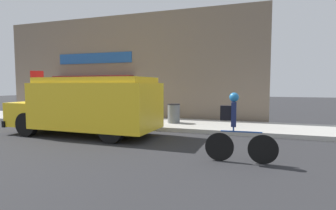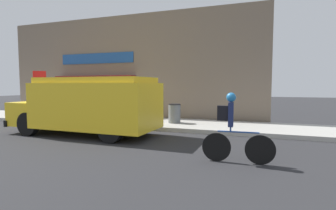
{
  "view_description": "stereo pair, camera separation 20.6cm",
  "coord_description": "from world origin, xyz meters",
  "px_view_note": "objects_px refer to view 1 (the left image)",
  "views": [
    {
      "loc": [
        7.11,
        -9.82,
        1.88
      ],
      "look_at": [
        3.86,
        -0.2,
        1.1
      ],
      "focal_mm": 28.0,
      "sensor_mm": 36.0,
      "label": 1
    },
    {
      "loc": [
        7.3,
        -9.75,
        1.88
      ],
      "look_at": [
        3.86,
        -0.2,
        1.1
      ],
      "focal_mm": 28.0,
      "sensor_mm": 36.0,
      "label": 2
    }
  ],
  "objects_px": {
    "cyclist": "(236,129)",
    "stop_sign_post": "(38,86)",
    "trash_bin": "(174,113)",
    "school_bus": "(89,105)"
  },
  "relations": [
    {
      "from": "cyclist",
      "to": "stop_sign_post",
      "type": "distance_m",
      "value": 10.66
    },
    {
      "from": "stop_sign_post",
      "to": "trash_bin",
      "type": "xyz_separation_m",
      "value": [
        6.83,
        0.9,
        -1.22
      ]
    },
    {
      "from": "stop_sign_post",
      "to": "cyclist",
      "type": "bearing_deg",
      "value": -21.23
    },
    {
      "from": "stop_sign_post",
      "to": "trash_bin",
      "type": "distance_m",
      "value": 6.99
    },
    {
      "from": "cyclist",
      "to": "stop_sign_post",
      "type": "bearing_deg",
      "value": 155.39
    },
    {
      "from": "school_bus",
      "to": "cyclist",
      "type": "distance_m",
      "value": 5.74
    },
    {
      "from": "stop_sign_post",
      "to": "trash_bin",
      "type": "relative_size",
      "value": 2.87
    },
    {
      "from": "cyclist",
      "to": "school_bus",
      "type": "bearing_deg",
      "value": 158.67
    },
    {
      "from": "cyclist",
      "to": "trash_bin",
      "type": "bearing_deg",
      "value": 119.49
    },
    {
      "from": "school_bus",
      "to": "cyclist",
      "type": "xyz_separation_m",
      "value": [
        5.45,
        -1.77,
        -0.31
      ]
    }
  ]
}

